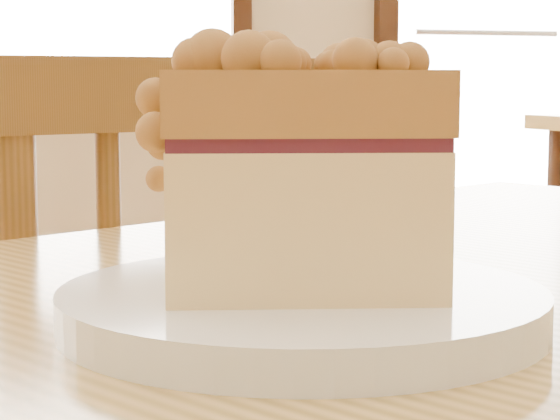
# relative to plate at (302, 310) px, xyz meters

# --- Properties ---
(entry_door) EXTENTS (1.08, 0.06, 2.29)m
(entry_door) POSITION_rel_plate_xyz_m (2.38, 3.92, 0.44)
(entry_door) COLOR white
(entry_door) RESTS_ON ground
(plate) EXTENTS (0.22, 0.22, 0.02)m
(plate) POSITION_rel_plate_xyz_m (0.00, 0.00, 0.00)
(plate) COLOR white
(plate) RESTS_ON cafe_table_main
(cake_slice) EXTENTS (0.14, 0.12, 0.12)m
(cake_slice) POSITION_rel_plate_xyz_m (-0.00, 0.00, 0.07)
(cake_slice) COLOR #E3BE80
(cake_slice) RESTS_ON plate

